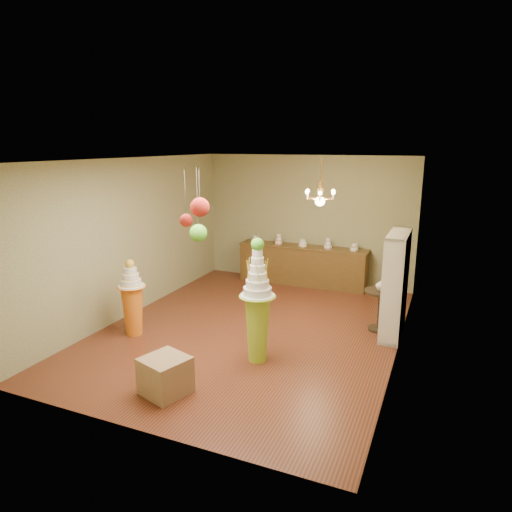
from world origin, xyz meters
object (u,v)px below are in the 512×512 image
at_px(pedestal_orange, 133,304).
at_px(round_table, 380,305).
at_px(pedestal_green, 257,313).
at_px(sideboard, 302,264).

relative_size(pedestal_orange, round_table, 1.82).
xyz_separation_m(pedestal_green, sideboard, (-0.55, 4.04, -0.29)).
xyz_separation_m(sideboard, round_table, (2.10, -2.11, 0.00)).
distance_m(pedestal_orange, sideboard, 4.37).
height_order(sideboard, round_table, sideboard).
height_order(pedestal_green, pedestal_orange, pedestal_green).
relative_size(pedestal_green, round_table, 2.60).
bearing_deg(sideboard, round_table, -45.07).
height_order(pedestal_green, round_table, pedestal_green).
xyz_separation_m(pedestal_green, pedestal_orange, (-2.37, 0.06, -0.21)).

